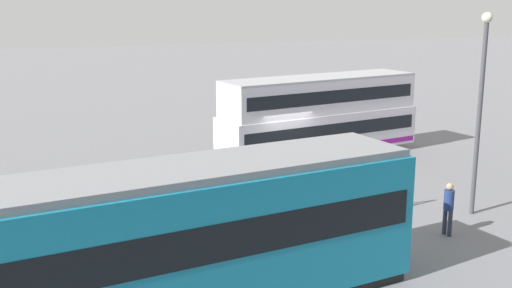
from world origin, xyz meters
The scene contains 8 objects.
ground_plane centered at (0.00, 0.00, 0.00)m, with size 160.00×160.00×0.00m, color gray.
double_decker_bus centered at (-2.26, -1.69, 1.98)m, with size 10.37×4.28×3.86m.
tram_yellow centered at (7.63, 11.35, 1.89)m, with size 12.63×4.53×3.64m.
pedestrian_near_railing centered at (5.72, 5.59, 0.94)m, with size 0.34×0.36×1.64m.
pedestrian_crossing centered at (-1.72, 9.16, 1.01)m, with size 0.37×0.37×1.74m.
pedestrian_railing centered at (2.77, 6.31, 0.75)m, with size 9.97×0.11×1.08m.
info_sign centered at (6.05, 5.71, 1.73)m, with size 1.13×0.16×2.49m.
street_lamp centered at (-3.83, 7.69, 4.08)m, with size 0.36×0.36×6.99m.
Camera 1 is at (10.44, 25.09, 7.41)m, focal length 44.17 mm.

